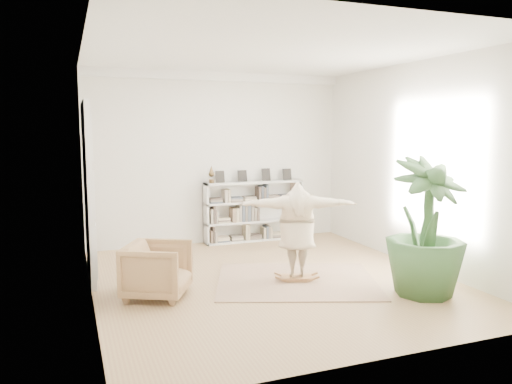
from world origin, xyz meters
The scene contains 9 objects.
floor centered at (0.00, 0.00, 0.00)m, with size 6.00×6.00×0.00m, color #98724E.
room_shell centered at (0.00, 2.94, 3.51)m, with size 6.00×6.00×6.00m.
doors centered at (-2.70, 1.30, 1.40)m, with size 0.09×1.78×2.92m.
bookshelf centered at (0.74, 2.82, 0.64)m, with size 2.20×0.35×1.64m.
armchair centered at (-1.86, -0.16, 0.40)m, with size 0.86×0.88×0.80m, color tan.
rug centered at (0.35, -0.20, 0.01)m, with size 2.50×2.00×0.02m, color tan.
rocker_board centered at (0.35, -0.20, 0.07)m, with size 0.55×0.44×0.10m.
person centered at (0.35, -0.20, 0.88)m, with size 1.87×0.51×1.52m, color beige.
houseplant centered at (1.82, -1.44, 1.01)m, with size 1.14×1.14×2.03m, color #2D5128.
Camera 1 is at (-3.01, -7.22, 2.42)m, focal length 35.00 mm.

